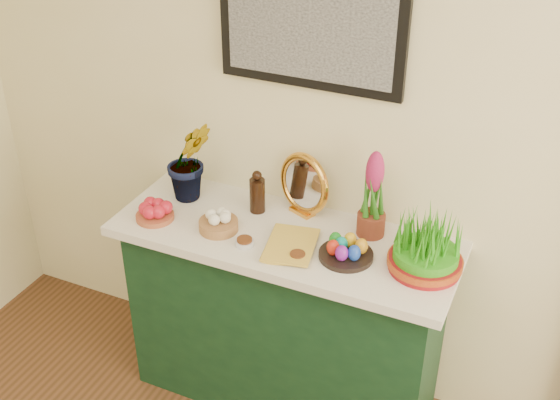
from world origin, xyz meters
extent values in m
cube|color=beige|center=(0.00, 2.25, 1.35)|extent=(4.00, 0.04, 2.70)
cube|color=black|center=(-0.37, 2.23, 1.70)|extent=(0.74, 0.03, 0.54)
cube|color=#A5A5A5|center=(-0.37, 2.21, 1.70)|extent=(0.66, 0.01, 0.46)
cube|color=#14381D|center=(-0.37, 2.00, 0.42)|extent=(1.30, 0.45, 0.85)
cube|color=white|center=(-0.37, 2.00, 0.87)|extent=(1.40, 0.55, 0.04)
imported|color=#296B1A|center=(-0.85, 2.09, 1.13)|extent=(0.31, 0.31, 0.48)
cylinder|color=#A44F30|center=(-0.90, 1.88, 0.90)|extent=(0.20, 0.20, 0.02)
cylinder|color=#9D6D3F|center=(-0.62, 1.91, 0.91)|extent=(0.17, 0.17, 0.04)
cylinder|color=black|center=(-0.54, 2.11, 0.96)|extent=(0.07, 0.07, 0.15)
sphere|color=black|center=(-0.54, 2.11, 1.06)|extent=(0.04, 0.04, 0.04)
cube|color=gold|center=(-0.36, 2.17, 0.90)|extent=(0.12, 0.09, 0.02)
torus|color=gold|center=(-0.36, 2.18, 1.02)|extent=(0.27, 0.16, 0.27)
cylinder|color=silver|center=(-0.36, 2.18, 1.02)|extent=(0.20, 0.10, 0.20)
imported|color=gold|center=(-0.40, 1.90, 0.91)|extent=(0.21, 0.28, 0.03)
cylinder|color=silver|center=(-0.48, 1.86, 0.90)|extent=(0.08, 0.08, 0.02)
cylinder|color=#592D14|center=(-0.48, 1.86, 0.91)|extent=(0.06, 0.06, 0.01)
cylinder|color=silver|center=(-0.25, 1.86, 0.90)|extent=(0.07, 0.07, 0.02)
cylinder|color=#592D14|center=(-0.25, 1.86, 0.91)|extent=(0.06, 0.06, 0.01)
cylinder|color=black|center=(-0.09, 1.95, 0.90)|extent=(0.27, 0.27, 0.02)
ellipsoid|color=red|center=(-0.13, 1.91, 0.94)|extent=(0.05, 0.05, 0.07)
ellipsoid|color=#193FB2|center=(-0.05, 1.91, 0.94)|extent=(0.05, 0.05, 0.07)
ellipsoid|color=gold|center=(-0.09, 1.99, 0.94)|extent=(0.05, 0.05, 0.07)
ellipsoid|color=#17821E|center=(-0.14, 1.97, 0.94)|extent=(0.05, 0.05, 0.07)
ellipsoid|color=orange|center=(-0.04, 1.97, 0.94)|extent=(0.05, 0.05, 0.07)
ellipsoid|color=#7E1B97|center=(-0.09, 1.89, 0.94)|extent=(0.05, 0.05, 0.07)
ellipsoid|color=#0B8E89|center=(-0.11, 1.95, 0.94)|extent=(0.05, 0.05, 0.07)
cylinder|color=brown|center=(-0.05, 2.14, 0.94)|extent=(0.11, 0.11, 0.09)
ellipsoid|color=#B42466|center=(-0.05, 2.14, 1.17)|extent=(0.07, 0.07, 0.17)
cylinder|color=maroon|center=(0.20, 2.00, 0.91)|extent=(0.27, 0.27, 0.05)
cylinder|color=maroon|center=(0.20, 2.00, 0.92)|extent=(0.28, 0.28, 0.03)
camera|label=1|loc=(0.58, -0.13, 2.46)|focal=45.00mm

